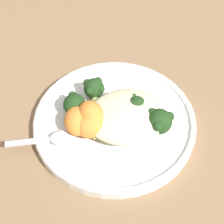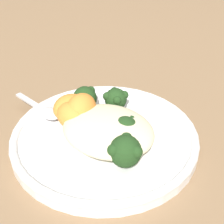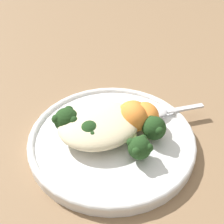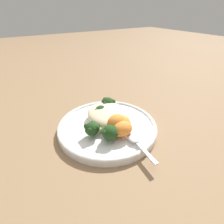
# 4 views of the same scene
# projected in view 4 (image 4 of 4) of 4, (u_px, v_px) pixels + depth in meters

# --- Properties ---
(ground_plane) EXTENTS (4.00, 4.00, 0.00)m
(ground_plane) POSITION_uv_depth(u_px,v_px,m) (112.00, 128.00, 0.50)
(ground_plane) COLOR #846647
(plate) EXTENTS (0.27, 0.27, 0.02)m
(plate) POSITION_uv_depth(u_px,v_px,m) (108.00, 127.00, 0.49)
(plate) COLOR white
(plate) RESTS_ON ground_plane
(quinoa_mound) EXTENTS (0.13, 0.11, 0.04)m
(quinoa_mound) POSITION_uv_depth(u_px,v_px,m) (107.00, 114.00, 0.49)
(quinoa_mound) COLOR beige
(quinoa_mound) RESTS_ON plate
(broccoli_stalk_0) EXTENTS (0.13, 0.04, 0.04)m
(broccoli_stalk_0) POSITION_uv_depth(u_px,v_px,m) (109.00, 106.00, 0.53)
(broccoli_stalk_0) COLOR #ADC675
(broccoli_stalk_0) RESTS_ON plate
(broccoli_stalk_1) EXTENTS (0.10, 0.06, 0.04)m
(broccoli_stalk_1) POSITION_uv_depth(u_px,v_px,m) (103.00, 113.00, 0.50)
(broccoli_stalk_1) COLOR #ADC675
(broccoli_stalk_1) RESTS_ON plate
(broccoli_stalk_2) EXTENTS (0.07, 0.07, 0.03)m
(broccoli_stalk_2) POSITION_uv_depth(u_px,v_px,m) (107.00, 120.00, 0.48)
(broccoli_stalk_2) COLOR #ADC675
(broccoli_stalk_2) RESTS_ON plate
(broccoli_stalk_3) EXTENTS (0.04, 0.11, 0.04)m
(broccoli_stalk_3) POSITION_uv_depth(u_px,v_px,m) (97.00, 128.00, 0.44)
(broccoli_stalk_3) COLOR #ADC675
(broccoli_stalk_3) RESTS_ON plate
(broccoli_stalk_4) EXTENTS (0.07, 0.11, 0.04)m
(broccoli_stalk_4) POSITION_uv_depth(u_px,v_px,m) (112.00, 131.00, 0.43)
(broccoli_stalk_4) COLOR #ADC675
(broccoli_stalk_4) RESTS_ON plate
(sweet_potato_chunk_0) EXTENTS (0.05, 0.06, 0.04)m
(sweet_potato_chunk_0) POSITION_uv_depth(u_px,v_px,m) (122.00, 129.00, 0.43)
(sweet_potato_chunk_0) COLOR orange
(sweet_potato_chunk_0) RESTS_ON plate
(sweet_potato_chunk_1) EXTENTS (0.05, 0.06, 0.05)m
(sweet_potato_chunk_1) POSITION_uv_depth(u_px,v_px,m) (117.00, 123.00, 0.45)
(sweet_potato_chunk_1) COLOR orange
(sweet_potato_chunk_1) RESTS_ON plate
(sweet_potato_chunk_2) EXTENTS (0.05, 0.05, 0.04)m
(sweet_potato_chunk_2) POSITION_uv_depth(u_px,v_px,m) (123.00, 123.00, 0.45)
(sweet_potato_chunk_2) COLOR orange
(sweet_potato_chunk_2) RESTS_ON plate
(spoon) EXTENTS (0.11, 0.03, 0.01)m
(spoon) POSITION_uv_depth(u_px,v_px,m) (136.00, 141.00, 0.42)
(spoon) COLOR silver
(spoon) RESTS_ON plate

